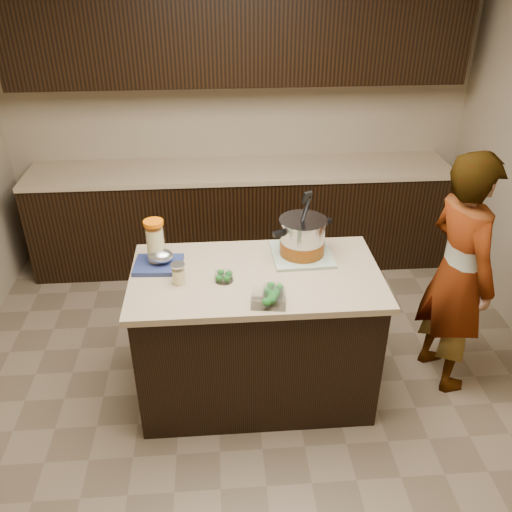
{
  "coord_description": "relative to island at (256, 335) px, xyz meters",
  "views": [
    {
      "loc": [
        -0.2,
        -2.65,
        2.58
      ],
      "look_at": [
        0.0,
        0.0,
        1.02
      ],
      "focal_mm": 38.0,
      "sensor_mm": 36.0,
      "label": 1
    }
  ],
  "objects": [
    {
      "name": "ground_plane",
      "position": [
        0.0,
        0.0,
        -0.45
      ],
      "size": [
        4.0,
        4.0,
        0.0
      ],
      "primitive_type": "plane",
      "color": "brown",
      "rests_on": "ground"
    },
    {
      "name": "room_shell",
      "position": [
        0.0,
        0.0,
        1.26
      ],
      "size": [
        4.04,
        4.04,
        2.72
      ],
      "color": "tan",
      "rests_on": "ground"
    },
    {
      "name": "back_cabinets",
      "position": [
        0.0,
        1.74,
        0.49
      ],
      "size": [
        3.6,
        0.63,
        2.33
      ],
      "color": "black",
      "rests_on": "ground"
    },
    {
      "name": "island",
      "position": [
        0.0,
        0.0,
        0.0
      ],
      "size": [
        1.46,
        0.81,
        0.9
      ],
      "color": "black",
      "rests_on": "ground"
    },
    {
      "name": "dish_towel",
      "position": [
        0.3,
        0.19,
        0.46
      ],
      "size": [
        0.37,
        0.37,
        0.02
      ],
      "primitive_type": "cube",
      "rotation": [
        0.0,
        0.0,
        0.04
      ],
      "color": "#597851",
      "rests_on": "island"
    },
    {
      "name": "stock_pot",
      "position": [
        0.3,
        0.19,
        0.56
      ],
      "size": [
        0.38,
        0.38,
        0.41
      ],
      "rotation": [
        0.0,
        0.0,
        0.42
      ],
      "color": "#B7B7BC",
      "rests_on": "dish_towel"
    },
    {
      "name": "lemonade_pitcher",
      "position": [
        -0.58,
        0.16,
        0.58
      ],
      "size": [
        0.12,
        0.12,
        0.28
      ],
      "rotation": [
        0.0,
        0.0,
        0.06
      ],
      "color": "#DDCF87",
      "rests_on": "island"
    },
    {
      "name": "mason_jar",
      "position": [
        -0.44,
        -0.06,
        0.51
      ],
      "size": [
        0.11,
        0.11,
        0.13
      ],
      "rotation": [
        0.0,
        0.0,
        0.41
      ],
      "color": "#DDCF87",
      "rests_on": "island"
    },
    {
      "name": "broccoli_tub_left",
      "position": [
        -0.19,
        -0.06,
        0.47
      ],
      "size": [
        0.13,
        0.13,
        0.05
      ],
      "rotation": [
        0.0,
        0.0,
        0.22
      ],
      "color": "silver",
      "rests_on": "island"
    },
    {
      "name": "broccoli_tub_right",
      "position": [
        0.08,
        -0.22,
        0.47
      ],
      "size": [
        0.12,
        0.12,
        0.06
      ],
      "rotation": [
        0.0,
        0.0,
        -0.01
      ],
      "color": "silver",
      "rests_on": "island"
    },
    {
      "name": "broccoli_tub_rect",
      "position": [
        0.04,
        -0.31,
        0.48
      ],
      "size": [
        0.2,
        0.16,
        0.07
      ],
      "rotation": [
        0.0,
        0.0,
        -0.14
      ],
      "color": "silver",
      "rests_on": "island"
    },
    {
      "name": "blue_tray",
      "position": [
        -0.56,
        0.12,
        0.48
      ],
      "size": [
        0.29,
        0.24,
        0.11
      ],
      "rotation": [
        0.0,
        0.0,
        -0.06
      ],
      "color": "navy",
      "rests_on": "island"
    },
    {
      "name": "person",
      "position": [
        1.26,
        0.07,
        0.34
      ],
      "size": [
        0.49,
        0.65,
        1.59
      ],
      "primitive_type": "imported",
      "rotation": [
        0.0,
        0.0,
        1.78
      ],
      "color": "gray",
      "rests_on": "ground"
    }
  ]
}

